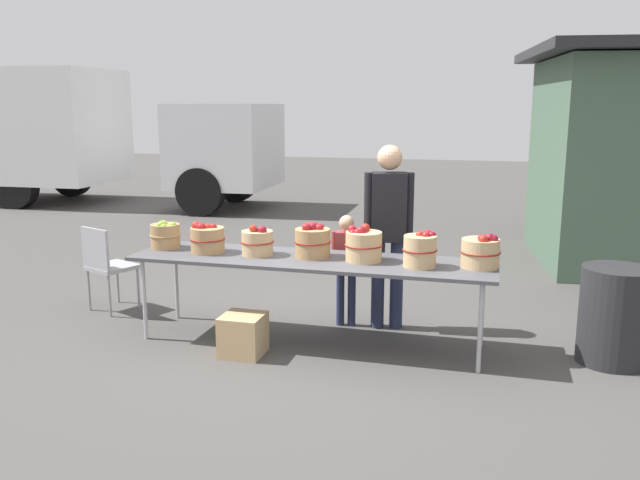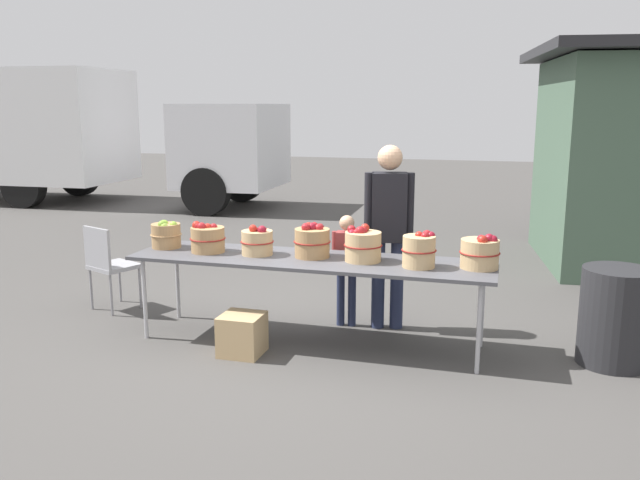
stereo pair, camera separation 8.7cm
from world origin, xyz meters
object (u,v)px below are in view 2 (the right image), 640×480
object	(u,v)px
produce_crate	(242,334)
child_customer	(347,261)
vendor_adult	(389,222)
apple_basket_red_5	(480,253)
folding_chair	(108,261)
apple_basket_red_4	(419,250)
apple_basket_red_2	(313,242)
market_table	(310,262)
box_truck	(70,131)
apple_basket_red_1	(257,241)
trash_barrel	(615,317)
apple_basket_red_3	(363,245)
apple_basket_green_0	(166,234)
apple_basket_red_0	(207,238)

from	to	relation	value
produce_crate	child_customer	bearing A→B (deg)	55.17
vendor_adult	produce_crate	bearing A→B (deg)	31.59
apple_basket_red_5	folding_chair	xyz separation A→B (m)	(-3.60, 0.27, -0.37)
apple_basket_red_4	folding_chair	world-z (taller)	apple_basket_red_4
apple_basket_red_4	vendor_adult	bearing A→B (deg)	120.27
apple_basket_red_2	market_table	bearing A→B (deg)	-94.28
apple_basket_red_2	apple_basket_red_5	size ratio (longest dim) A/B	0.99
market_table	apple_basket_red_4	world-z (taller)	apple_basket_red_4
apple_basket_red_2	box_truck	bearing A→B (deg)	137.59
apple_basket_red_1	apple_basket_red_2	world-z (taller)	apple_basket_red_2
apple_basket_red_4	trash_barrel	world-z (taller)	apple_basket_red_4
apple_basket_red_2	folding_chair	distance (m)	2.25
apple_basket_red_3	box_truck	world-z (taller)	box_truck
market_table	vendor_adult	size ratio (longest dim) A/B	1.84
market_table	folding_chair	distance (m)	2.23
apple_basket_red_2	vendor_adult	distance (m)	0.77
apple_basket_red_4	produce_crate	size ratio (longest dim) A/B	0.87
apple_basket_red_2	child_customer	xyz separation A→B (m)	(0.19, 0.46, -0.27)
child_customer	apple_basket_green_0	bearing A→B (deg)	11.39
apple_basket_red_1	apple_basket_red_4	world-z (taller)	apple_basket_red_4
apple_basket_red_4	box_truck	size ratio (longest dim) A/B	0.04
vendor_adult	box_truck	xyz separation A→B (m)	(-7.86, 6.15, 0.50)
apple_basket_red_2	produce_crate	bearing A→B (deg)	-134.30
apple_basket_red_0	vendor_adult	world-z (taller)	vendor_adult
market_table	vendor_adult	bearing A→B (deg)	45.03
apple_basket_red_0	produce_crate	distance (m)	0.95
market_table	apple_basket_red_0	distance (m)	0.96
vendor_adult	folding_chair	world-z (taller)	vendor_adult
apple_basket_green_0	apple_basket_red_5	size ratio (longest dim) A/B	0.88
child_customer	market_table	bearing A→B (deg)	64.65
vendor_adult	box_truck	world-z (taller)	box_truck
apple_basket_red_5	trash_barrel	xyz separation A→B (m)	(1.05, 0.15, -0.49)
folding_chair	apple_basket_red_5	bearing A→B (deg)	-162.22
child_customer	box_truck	world-z (taller)	box_truck
apple_basket_red_3	produce_crate	size ratio (longest dim) A/B	0.95
produce_crate	vendor_adult	bearing A→B (deg)	43.80
box_truck	trash_barrel	distance (m)	11.78
apple_basket_green_0	trash_barrel	xyz separation A→B (m)	(3.84, 0.14, -0.48)
apple_basket_red_0	child_customer	size ratio (longest dim) A/B	0.30
apple_basket_red_1	trash_barrel	bearing A→B (deg)	3.57
apple_basket_green_0	trash_barrel	size ratio (longest dim) A/B	0.36
apple_basket_red_0	trash_barrel	world-z (taller)	apple_basket_red_0
market_table	apple_basket_red_3	size ratio (longest dim) A/B	9.63
child_customer	box_truck	distance (m)	9.75
apple_basket_green_0	folding_chair	world-z (taller)	apple_basket_green_0
box_truck	apple_basket_red_0	bearing A→B (deg)	-48.78
apple_basket_green_0	apple_basket_red_4	distance (m)	2.32
apple_basket_green_0	produce_crate	world-z (taller)	apple_basket_green_0
box_truck	produce_crate	world-z (taller)	box_truck
apple_basket_red_1	vendor_adult	xyz separation A→B (m)	(1.05, 0.56, 0.12)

